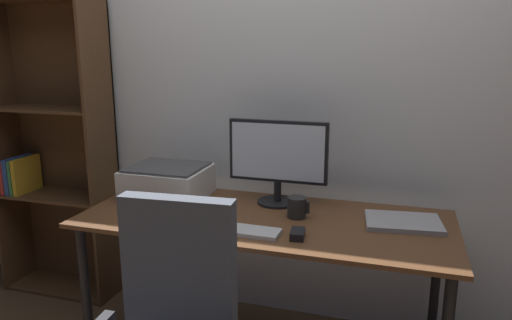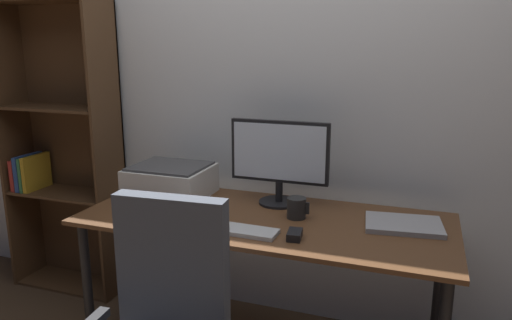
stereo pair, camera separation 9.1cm
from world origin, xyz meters
The scene contains 10 objects.
back_wall centered at (0.00, 0.52, 1.30)m, with size 6.40×0.10×2.60m, color silver.
desk centered at (0.00, 0.00, 0.66)m, with size 1.68×0.70×0.74m.
monitor centered at (0.01, 0.21, 0.98)m, with size 0.49×0.20×0.41m.
keyboard centered at (-0.02, -0.21, 0.75)m, with size 0.29×0.11×0.02m, color #B7BABC.
mouse centered at (0.20, -0.19, 0.76)m, with size 0.06×0.10×0.03m, color black.
coffee_mug centered at (0.14, 0.04, 0.79)m, with size 0.10×0.09×0.10m.
laptop centered at (0.61, 0.09, 0.75)m, with size 0.32×0.23×0.02m, color #99999E.
printer centered at (-0.57, 0.15, 0.82)m, with size 0.40×0.34×0.16m.
paper_sheet centered at (-0.22, -0.24, 0.74)m, with size 0.21×0.30×0.00m, color white.
bookshelf centered at (-1.43, 0.35, 0.86)m, with size 0.71×0.28×1.76m.
Camera 2 is at (0.66, -1.95, 1.50)m, focal length 33.53 mm.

